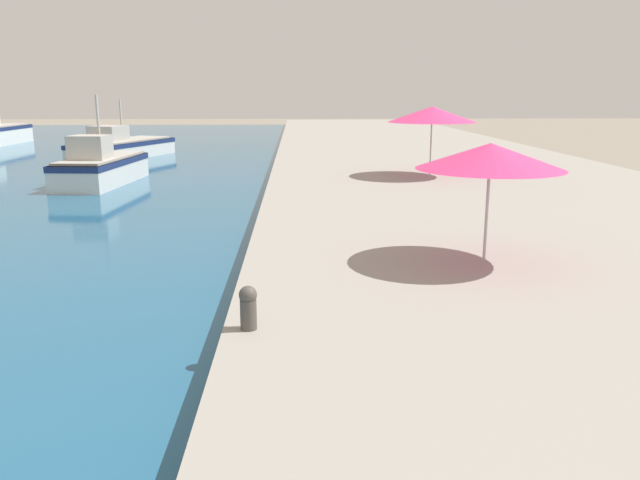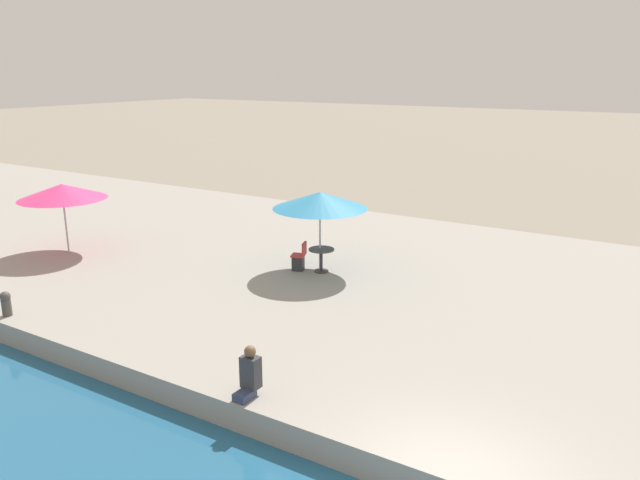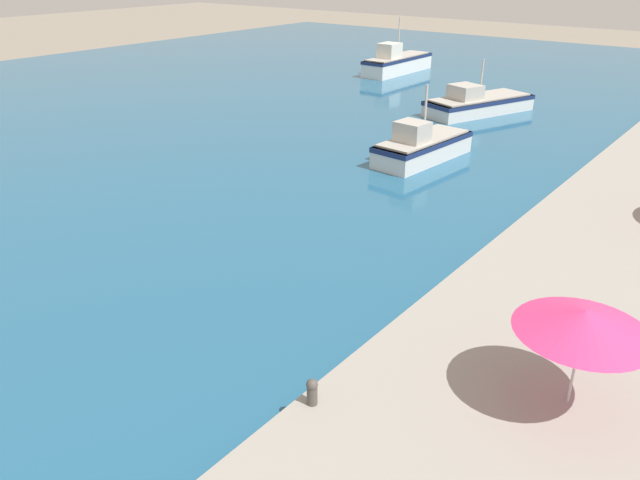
{
  "view_description": "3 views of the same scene",
  "coord_description": "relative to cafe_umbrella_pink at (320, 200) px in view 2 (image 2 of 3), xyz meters",
  "views": [
    {
      "loc": [
        1.1,
        3.49,
        3.98
      ],
      "look_at": [
        1.5,
        14.23,
        1.42
      ],
      "focal_mm": 35.0,
      "sensor_mm": 36.0,
      "label": 1
    },
    {
      "loc": [
        -8.09,
        -2.64,
        6.77
      ],
      "look_at": [
        7.73,
        7.13,
        1.62
      ],
      "focal_mm": 35.0,
      "sensor_mm": 36.0,
      "label": 2
    },
    {
      "loc": [
        7.29,
        3.38,
        9.77
      ],
      "look_at": [
        -4.0,
        18.0,
        1.22
      ],
      "focal_mm": 35.0,
      "sensor_mm": 36.0,
      "label": 3
    }
  ],
  "objects": [
    {
      "name": "cafe_umbrella_white",
      "position": [
        -2.85,
        8.43,
        -0.12
      ],
      "size": [
        2.91,
        2.91,
        2.39
      ],
      "color": "#B7B7B7",
      "rests_on": "quay_promenade"
    },
    {
      "name": "cafe_umbrella_pink",
      "position": [
        0.0,
        0.0,
        0.0
      ],
      "size": [
        2.92,
        2.92,
        2.51
      ],
      "color": "#B7B7B7",
      "rests_on": "quay_promenade"
    },
    {
      "name": "cafe_table",
      "position": [
        -0.05,
        -0.09,
        -1.72
      ],
      "size": [
        0.8,
        0.8,
        0.74
      ],
      "color": "#333338",
      "rests_on": "quay_promenade"
    },
    {
      "name": "person_at_quay",
      "position": [
        -7.28,
        -2.9,
        -1.8
      ],
      "size": [
        0.56,
        0.36,
        1.03
      ],
      "color": "#333D5B",
      "rests_on": "quay_promenade"
    },
    {
      "name": "mooring_bollard",
      "position": [
        -7.35,
        4.91,
        -1.91
      ],
      "size": [
        0.26,
        0.26,
        0.65
      ],
      "color": "#4C4742",
      "rests_on": "quay_promenade"
    },
    {
      "name": "cafe_chair_left",
      "position": [
        -0.29,
        0.6,
        -1.93
      ],
      "size": [
        0.52,
        0.54,
        0.91
      ],
      "rotation": [
        0.0,
        0.0,
        0.33
      ],
      "color": "#2D2D33",
      "rests_on": "quay_promenade"
    }
  ]
}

